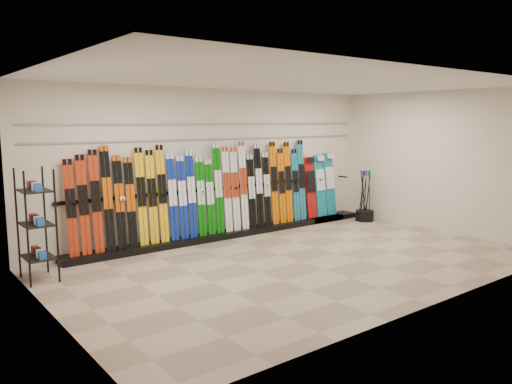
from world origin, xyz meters
TOP-DOWN VIEW (x-y plane):
  - floor at (0.00, 0.00)m, footprint 8.00×8.00m
  - back_wall at (0.00, 2.50)m, footprint 8.00×0.00m
  - left_wall at (-4.00, 0.00)m, footprint 0.00×5.00m
  - right_wall at (4.00, 0.00)m, footprint 0.00×5.00m
  - ceiling at (0.00, 0.00)m, footprint 8.00×8.00m
  - ski_rack_base at (0.22, 2.28)m, footprint 8.00×0.40m
  - skis at (-0.45, 2.31)m, footprint 5.37×0.19m
  - snowboards at (2.78, 2.35)m, footprint 0.93×0.23m
  - accessory_rack at (-3.75, 1.70)m, footprint 0.40×0.60m
  - pole_bin at (3.60, 1.67)m, footprint 0.43×0.43m
  - ski_poles at (3.62, 1.70)m, footprint 0.37×0.27m
  - slatwall_rail_0 at (0.00, 2.48)m, footprint 7.60×0.02m
  - slatwall_rail_1 at (0.00, 2.48)m, footprint 7.60×0.02m

SIDE VIEW (x-z plane):
  - floor at x=0.00m, z-range 0.00..0.00m
  - ski_rack_base at x=0.22m, z-range 0.00..0.12m
  - pole_bin at x=3.60m, z-range 0.00..0.25m
  - ski_poles at x=3.62m, z-range 0.02..1.20m
  - accessory_rack at x=-3.75m, z-range 0.00..1.68m
  - snowboards at x=2.78m, z-range 0.10..1.58m
  - skis at x=-0.45m, z-range 0.06..1.88m
  - back_wall at x=0.00m, z-range -2.50..5.50m
  - left_wall at x=-4.00m, z-range -1.00..4.00m
  - right_wall at x=4.00m, z-range -1.00..4.00m
  - slatwall_rail_0 at x=0.00m, z-range 1.98..2.02m
  - slatwall_rail_1 at x=0.00m, z-range 2.28..2.31m
  - ceiling at x=0.00m, z-range 3.00..3.00m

